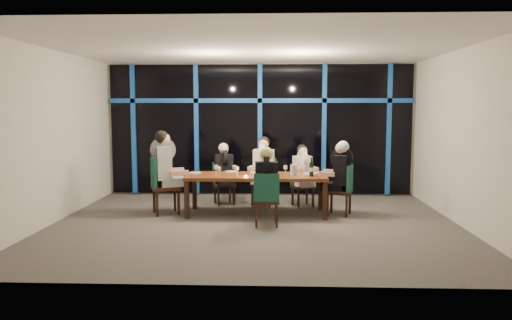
{
  "coord_description": "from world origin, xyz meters",
  "views": [
    {
      "loc": [
        0.35,
        -8.44,
        2.0
      ],
      "look_at": [
        0.0,
        0.6,
        1.05
      ],
      "focal_mm": 35.0,
      "sensor_mm": 36.0,
      "label": 1
    }
  ],
  "objects_px": {
    "chair_far_mid": "(264,179)",
    "chair_near_mid": "(266,197)",
    "water_pitcher": "(293,170)",
    "diner_near_mid": "(266,175)",
    "diner_far_left": "(224,165)",
    "diner_end_left": "(165,160)",
    "diner_far_mid": "(263,161)",
    "diner_end_right": "(340,167)",
    "chair_far_left": "(223,181)",
    "dining_table": "(256,178)",
    "diner_far_right": "(303,166)",
    "chair_far_right": "(301,182)",
    "chair_end_right": "(344,187)",
    "chair_end_left": "(161,183)",
    "wine_bottle": "(311,169)"
  },
  "relations": [
    {
      "from": "diner_far_left",
      "to": "diner_end_right",
      "type": "relative_size",
      "value": 0.91
    },
    {
      "from": "chair_far_right",
      "to": "diner_far_right",
      "type": "bearing_deg",
      "value": -90.0
    },
    {
      "from": "chair_far_mid",
      "to": "diner_far_right",
      "type": "height_order",
      "value": "diner_far_right"
    },
    {
      "from": "chair_far_left",
      "to": "diner_far_left",
      "type": "relative_size",
      "value": 1.03
    },
    {
      "from": "chair_far_left",
      "to": "chair_far_right",
      "type": "bearing_deg",
      "value": -24.3
    },
    {
      "from": "diner_end_right",
      "to": "chair_far_left",
      "type": "bearing_deg",
      "value": -96.33
    },
    {
      "from": "chair_near_mid",
      "to": "diner_end_left",
      "type": "bearing_deg",
      "value": -29.08
    },
    {
      "from": "chair_end_left",
      "to": "water_pitcher",
      "type": "bearing_deg",
      "value": -112.73
    },
    {
      "from": "chair_end_left",
      "to": "diner_far_left",
      "type": "xyz_separation_m",
      "value": [
        1.09,
        1.0,
        0.23
      ]
    },
    {
      "from": "chair_far_mid",
      "to": "chair_near_mid",
      "type": "relative_size",
      "value": 1.05
    },
    {
      "from": "chair_near_mid",
      "to": "diner_far_left",
      "type": "height_order",
      "value": "diner_far_left"
    },
    {
      "from": "chair_far_right",
      "to": "chair_end_right",
      "type": "xyz_separation_m",
      "value": [
        0.73,
        -0.93,
        0.05
      ]
    },
    {
      "from": "diner_far_right",
      "to": "dining_table",
      "type": "bearing_deg",
      "value": -157.89
    },
    {
      "from": "chair_far_right",
      "to": "wine_bottle",
      "type": "relative_size",
      "value": 2.43
    },
    {
      "from": "diner_far_left",
      "to": "diner_end_left",
      "type": "distance_m",
      "value": 1.41
    },
    {
      "from": "chair_far_right",
      "to": "chair_near_mid",
      "type": "relative_size",
      "value": 0.93
    },
    {
      "from": "diner_far_mid",
      "to": "diner_far_left",
      "type": "bearing_deg",
      "value": -172.02
    },
    {
      "from": "chair_far_mid",
      "to": "diner_end_left",
      "type": "bearing_deg",
      "value": -139.33
    },
    {
      "from": "diner_far_mid",
      "to": "diner_end_left",
      "type": "bearing_deg",
      "value": -141.08
    },
    {
      "from": "chair_far_mid",
      "to": "chair_end_left",
      "type": "relative_size",
      "value": 0.9
    },
    {
      "from": "dining_table",
      "to": "diner_end_right",
      "type": "bearing_deg",
      "value": -0.55
    },
    {
      "from": "chair_far_right",
      "to": "diner_end_right",
      "type": "height_order",
      "value": "diner_end_right"
    },
    {
      "from": "chair_near_mid",
      "to": "water_pitcher",
      "type": "height_order",
      "value": "water_pitcher"
    },
    {
      "from": "diner_end_right",
      "to": "chair_end_left",
      "type": "bearing_deg",
      "value": -71.37
    },
    {
      "from": "diner_end_right",
      "to": "diner_far_right",
      "type": "bearing_deg",
      "value": -124.77
    },
    {
      "from": "chair_end_right",
      "to": "diner_far_right",
      "type": "relative_size",
      "value": 1.14
    },
    {
      "from": "dining_table",
      "to": "chair_near_mid",
      "type": "xyz_separation_m",
      "value": [
        0.21,
        -0.98,
        -0.17
      ]
    },
    {
      "from": "chair_far_right",
      "to": "wine_bottle",
      "type": "distance_m",
      "value": 1.14
    },
    {
      "from": "chair_end_left",
      "to": "diner_far_left",
      "type": "relative_size",
      "value": 1.27
    },
    {
      "from": "diner_far_mid",
      "to": "diner_end_right",
      "type": "height_order",
      "value": "diner_far_mid"
    },
    {
      "from": "chair_far_left",
      "to": "diner_near_mid",
      "type": "relative_size",
      "value": 0.97
    },
    {
      "from": "diner_far_left",
      "to": "diner_far_mid",
      "type": "relative_size",
      "value": 0.9
    },
    {
      "from": "chair_end_right",
      "to": "chair_far_right",
      "type": "bearing_deg",
      "value": -123.6
    },
    {
      "from": "wine_bottle",
      "to": "water_pitcher",
      "type": "distance_m",
      "value": 0.33
    },
    {
      "from": "chair_near_mid",
      "to": "diner_end_left",
      "type": "height_order",
      "value": "diner_end_left"
    },
    {
      "from": "chair_far_left",
      "to": "water_pitcher",
      "type": "xyz_separation_m",
      "value": [
        1.42,
        -1.12,
        0.37
      ]
    },
    {
      "from": "diner_far_right",
      "to": "diner_end_right",
      "type": "bearing_deg",
      "value": -72.52
    },
    {
      "from": "diner_far_mid",
      "to": "chair_end_right",
      "type": "bearing_deg",
      "value": -18.4
    },
    {
      "from": "diner_far_right",
      "to": "diner_end_right",
      "type": "distance_m",
      "value": 1.05
    },
    {
      "from": "chair_far_left",
      "to": "water_pitcher",
      "type": "bearing_deg",
      "value": -58.15
    },
    {
      "from": "dining_table",
      "to": "chair_far_mid",
      "type": "bearing_deg",
      "value": 82.54
    },
    {
      "from": "chair_far_right",
      "to": "chair_far_left",
      "type": "bearing_deg",
      "value": 155.76
    },
    {
      "from": "diner_far_right",
      "to": "diner_far_mid",
      "type": "bearing_deg",
      "value": 156.11
    },
    {
      "from": "chair_end_right",
      "to": "wine_bottle",
      "type": "distance_m",
      "value": 0.72
    },
    {
      "from": "water_pitcher",
      "to": "dining_table",
      "type": "bearing_deg",
      "value": 158.44
    },
    {
      "from": "chair_far_mid",
      "to": "chair_far_right",
      "type": "height_order",
      "value": "chair_far_mid"
    },
    {
      "from": "water_pitcher",
      "to": "diner_near_mid",
      "type": "bearing_deg",
      "value": -133.94
    },
    {
      "from": "chair_far_right",
      "to": "chair_end_right",
      "type": "height_order",
      "value": "chair_end_right"
    },
    {
      "from": "dining_table",
      "to": "diner_far_right",
      "type": "relative_size",
      "value": 3.12
    },
    {
      "from": "chair_end_left",
      "to": "diner_far_left",
      "type": "distance_m",
      "value": 1.5
    }
  ]
}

